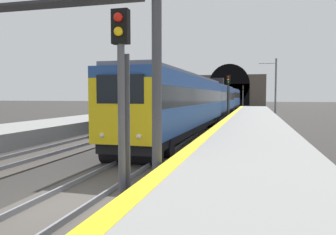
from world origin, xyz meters
The scene contains 12 objects.
ground_plane centered at (0.00, 0.00, 0.00)m, with size 320.00×320.00×0.00m, color #302D2B.
platform_right centered at (0.00, -4.49, 0.46)m, with size 112.00×4.64×0.92m, color gray.
platform_right_edge_strip centered at (0.00, -2.42, 0.92)m, with size 112.00×0.50×0.01m, color yellow.
track_main_line centered at (0.00, 0.00, 0.04)m, with size 160.00×2.61×0.21m.
train_main_approaching centered at (35.13, 0.00, 2.38)m, with size 61.83×3.16×5.06m.
train_adjacent_platform centered at (35.46, 5.12, 2.21)m, with size 40.94×2.94×4.73m.
railway_signal_near centered at (-0.39, -1.78, 2.78)m, with size 0.39×0.38×4.69m.
railway_signal_mid centered at (30.40, -1.78, 3.11)m, with size 0.39×0.38×5.13m.
railway_signal_far centered at (79.60, -1.78, 3.33)m, with size 0.39×0.38×5.53m.
overhead_signal_gantry centered at (1.70, 2.56, 4.92)m, with size 0.70×9.34×6.37m.
tunnel_portal centered at (91.89, 2.56, 4.52)m, with size 2.84×20.74×12.09m.
catenary_mast_far centered at (37.05, -7.17, 3.89)m, with size 0.22×2.25×7.55m.
Camera 1 is at (-7.25, -4.63, 2.81)m, focal length 35.45 mm.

